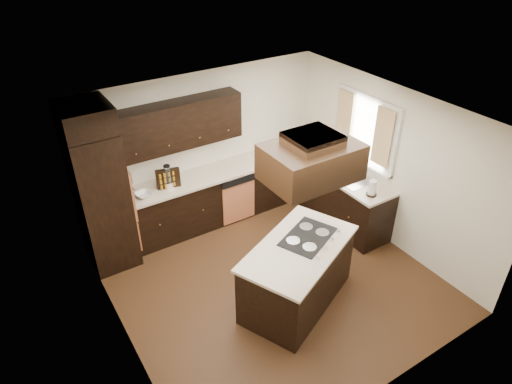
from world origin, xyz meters
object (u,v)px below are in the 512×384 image
oven_column (102,200)px  range_hood (311,162)px  island (297,275)px  spice_rack (168,178)px

oven_column → range_hood: bearing=-50.3°
island → spice_rack: size_ratio=4.44×
oven_column → island: oven_column is taller
range_hood → spice_rack: 2.69m
oven_column → range_hood: (1.88, -2.25, 1.10)m
island → range_hood: 1.72m
island → spice_rack: (-0.81, 2.24, 0.63)m
range_hood → spice_rack: bearing=110.3°
range_hood → island: bearing=126.0°
island → range_hood: size_ratio=1.53×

